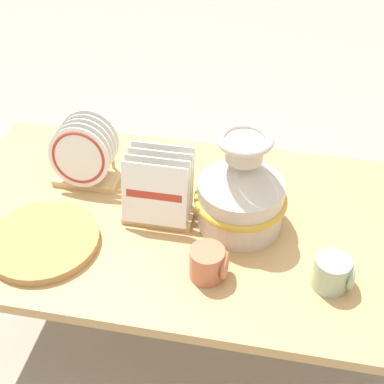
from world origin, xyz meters
TOP-DOWN VIEW (x-y plane):
  - ground_plane at (0.00, 0.00)m, footprint 14.00×14.00m
  - display_table at (0.00, 0.00)m, footprint 1.56×0.84m
  - ceramic_vase at (0.14, 0.01)m, footprint 0.28×0.28m
  - dish_rack_round_plates at (-0.38, 0.12)m, footprint 0.21×0.15m
  - dish_rack_square_plates at (-0.10, 0.00)m, footprint 0.21×0.15m
  - wicker_charger_stack at (-0.41, -0.19)m, footprint 0.33×0.33m
  - mug_terracotta_glaze at (0.09, -0.22)m, footprint 0.11×0.10m
  - mug_sage_glaze at (0.42, -0.19)m, footprint 0.11×0.10m

SIDE VIEW (x-z plane):
  - ground_plane at x=0.00m, z-range 0.00..0.00m
  - display_table at x=0.00m, z-range 0.24..0.85m
  - wicker_charger_stack at x=-0.41m, z-range 0.60..0.63m
  - mug_terracotta_glaze at x=0.09m, z-range 0.60..0.70m
  - mug_sage_glaze at x=0.42m, z-range 0.60..0.70m
  - dish_rack_square_plates at x=-0.10m, z-range 0.58..0.80m
  - dish_rack_round_plates at x=-0.38m, z-range 0.59..0.81m
  - ceramic_vase at x=0.14m, z-range 0.57..0.90m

